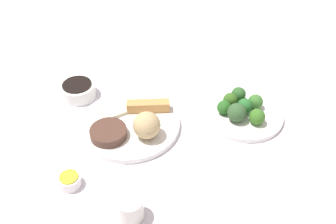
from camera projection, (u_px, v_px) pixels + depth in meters
name	position (u px, v px, depth m)	size (l,w,h in m)	color
tabletop	(148.00, 128.00, 1.04)	(2.20, 2.20, 0.02)	white
main_plate	(129.00, 125.00, 1.03)	(0.27, 0.27, 0.02)	white
rice_scoop	(147.00, 125.00, 0.96)	(0.07, 0.07, 0.07)	tan
spring_roll	(148.00, 106.00, 1.05)	(0.12, 0.03, 0.03)	tan
crab_rangoon_wonton	(112.00, 109.00, 1.06)	(0.07, 0.07, 0.01)	beige
stir_fry_heap	(108.00, 132.00, 0.98)	(0.09, 0.09, 0.02)	#4F3228
broccoli_plate	(243.00, 114.00, 1.06)	(0.22, 0.22, 0.01)	white
broccoli_floret_0	(244.00, 106.00, 1.04)	(0.04, 0.04, 0.04)	#286C2D
broccoli_floret_1	(237.00, 113.00, 1.02)	(0.05, 0.05, 0.05)	#33562E
broccoli_floret_2	(224.00, 107.00, 1.04)	(0.04, 0.04, 0.04)	#276020
broccoli_floret_3	(257.00, 117.00, 1.01)	(0.04, 0.04, 0.04)	#397123
broccoli_floret_4	(239.00, 94.00, 1.08)	(0.04, 0.04, 0.04)	#2E5D28
broccoli_floret_5	(255.00, 102.00, 1.06)	(0.04, 0.04, 0.04)	#3C732E
broccoli_floret_6	(230.00, 100.00, 1.07)	(0.04, 0.04, 0.04)	#34611E
soy_sauce_bowl	(78.00, 90.00, 1.12)	(0.10, 0.10, 0.04)	white
soy_sauce_bowl_liquid	(77.00, 85.00, 1.11)	(0.08, 0.08, 0.00)	black
sauce_ramekin_hot_mustard	(70.00, 181.00, 0.88)	(0.05, 0.05, 0.03)	white
sauce_ramekin_hot_mustard_liquid	(69.00, 177.00, 0.87)	(0.04, 0.04, 0.00)	yellow
teacup	(130.00, 208.00, 0.80)	(0.06, 0.06, 0.06)	white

